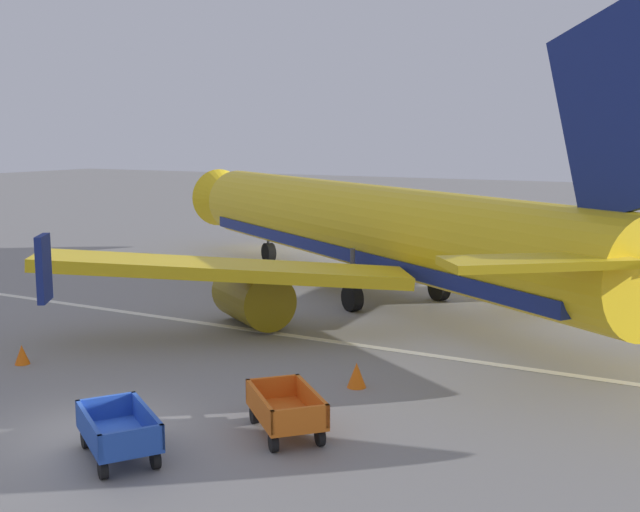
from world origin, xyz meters
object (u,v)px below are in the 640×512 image
(airplane, at_px, (379,230))
(traffic_cone_near_plane, at_px, (357,375))
(baggage_cart_second_in_row, at_px, (118,432))
(traffic_cone_mid_apron, at_px, (22,355))
(baggage_cart_third_in_row, at_px, (286,410))

(airplane, relative_size, traffic_cone_near_plane, 45.95)
(baggage_cart_second_in_row, bearing_deg, traffic_cone_near_plane, 70.66)
(baggage_cart_second_in_row, distance_m, traffic_cone_near_plane, 7.45)
(airplane, xyz_separation_m, baggage_cart_second_in_row, (2.10, -18.46, -2.45))
(traffic_cone_near_plane, xyz_separation_m, traffic_cone_mid_apron, (-10.26, -3.03, -0.06))
(traffic_cone_near_plane, bearing_deg, airplane, 111.78)
(airplane, height_order, baggage_cart_third_in_row, airplane)
(traffic_cone_near_plane, bearing_deg, traffic_cone_mid_apron, -163.57)
(baggage_cart_second_in_row, bearing_deg, traffic_cone_mid_apron, 152.81)
(baggage_cart_second_in_row, distance_m, baggage_cart_third_in_row, 3.94)
(traffic_cone_mid_apron, bearing_deg, airplane, 68.52)
(traffic_cone_near_plane, bearing_deg, baggage_cart_second_in_row, -109.34)
(airplane, xyz_separation_m, traffic_cone_mid_apron, (-5.69, -14.46, -2.75))
(baggage_cart_second_in_row, bearing_deg, airplane, 96.49)
(baggage_cart_third_in_row, relative_size, traffic_cone_near_plane, 4.26)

